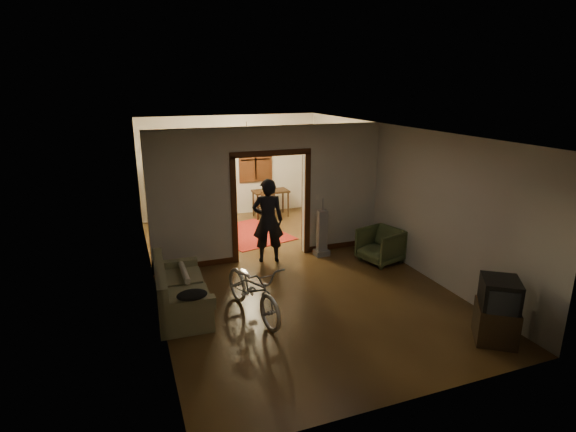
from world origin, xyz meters
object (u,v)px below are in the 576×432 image
sofa (181,287)px  armchair (381,245)px  desk (271,204)px  person (268,221)px  locker (180,193)px  bicycle (253,289)px

sofa → armchair: 4.25m
sofa → desk: bearing=58.7°
person → locker: bearing=-55.9°
armchair → desk: desk is taller
armchair → person: bearing=-127.2°
person → locker: size_ratio=1.10×
armchair → bicycle: bearing=-83.7°
desk → armchair: bearing=-81.7°
sofa → locker: (0.68, 4.99, 0.40)m
sofa → desk: size_ratio=1.79×
sofa → desk: sofa is taller
bicycle → desk: 5.67m
armchair → person: person is taller
locker → desk: bearing=-3.8°
sofa → bicycle: (1.06, -0.58, 0.05)m
bicycle → armchair: bearing=10.6°
sofa → desk: 5.65m
sofa → locker: size_ratio=1.10×
bicycle → desk: bicycle is taller
bicycle → locker: 5.60m
bicycle → locker: bearing=82.9°
bicycle → person: (0.95, 2.12, 0.43)m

